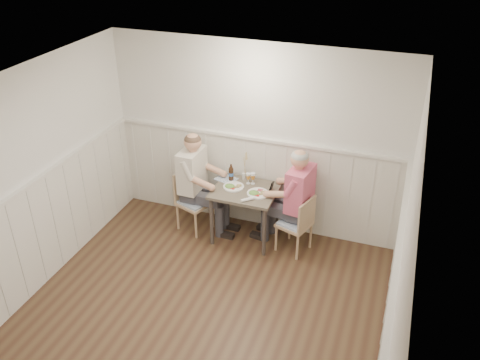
{
  "coord_description": "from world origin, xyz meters",
  "views": [
    {
      "loc": [
        1.85,
        -3.58,
        4.11
      ],
      "look_at": [
        -0.0,
        1.64,
        1.0
      ],
      "focal_mm": 38.0,
      "sensor_mm": 36.0,
      "label": 1
    }
  ],
  "objects": [
    {
      "name": "plate_man",
      "position": [
        0.18,
        1.78,
        0.77
      ],
      "size": [
        0.29,
        0.29,
        0.07
      ],
      "color": "white",
      "rests_on": "dining_table"
    },
    {
      "name": "room_shell",
      "position": [
        0.0,
        0.0,
        1.52
      ],
      "size": [
        4.04,
        4.54,
        2.6
      ],
      "color": "white",
      "rests_on": "ground"
    },
    {
      "name": "chair_left",
      "position": [
        -0.77,
        1.83,
        0.46
      ],
      "size": [
        0.52,
        0.52,
        0.86
      ],
      "color": "tan",
      "rests_on": "ground"
    },
    {
      "name": "man_in_pink",
      "position": [
        0.67,
        1.9,
        0.6
      ],
      "size": [
        0.71,
        0.49,
        1.43
      ],
      "color": "#3F3F47",
      "rests_on": "ground"
    },
    {
      "name": "plate_diner",
      "position": [
        -0.18,
        1.83,
        0.77
      ],
      "size": [
        0.28,
        0.28,
        0.07
      ],
      "color": "white",
      "rests_on": "dining_table"
    },
    {
      "name": "dining_table",
      "position": [
        -0.0,
        1.84,
        0.64
      ],
      "size": [
        0.83,
        0.7,
        0.75
      ],
      "color": "brown",
      "rests_on": "ground"
    },
    {
      "name": "grass_vase",
      "position": [
        -0.11,
        2.1,
        0.95
      ],
      "size": [
        0.05,
        0.05,
        0.44
      ],
      "color": "silver",
      "rests_on": "dining_table"
    },
    {
      "name": "beer_glass_b",
      "position": [
        -0.01,
        2.01,
        0.85
      ],
      "size": [
        0.06,
        0.06,
        0.15
      ],
      "color": "silver",
      "rests_on": "dining_table"
    },
    {
      "name": "chair_right",
      "position": [
        0.74,
        1.78,
        0.44
      ],
      "size": [
        0.48,
        0.48,
        0.81
      ],
      "color": "tan",
      "rests_on": "ground"
    },
    {
      "name": "ground_plane",
      "position": [
        0.0,
        0.0,
        0.0
      ],
      "size": [
        4.5,
        4.5,
        0.0
      ],
      "primitive_type": "plane",
      "color": "#452C1D"
    },
    {
      "name": "beer_bottle",
      "position": [
        -0.26,
        2.02,
        0.86
      ],
      "size": [
        0.07,
        0.07,
        0.24
      ],
      "color": "black",
      "rests_on": "dining_table"
    },
    {
      "name": "diner_cream",
      "position": [
        -0.72,
        1.87,
        0.61
      ],
      "size": [
        0.68,
        0.47,
        1.45
      ],
      "color": "#3F3F47",
      "rests_on": "ground"
    },
    {
      "name": "beer_glass_a",
      "position": [
        0.05,
        2.02,
        0.86
      ],
      "size": [
        0.06,
        0.06,
        0.16
      ],
      "color": "silver",
      "rests_on": "dining_table"
    },
    {
      "name": "wainscot",
      "position": [
        0.0,
        0.69,
        0.69
      ],
      "size": [
        4.0,
        4.49,
        1.34
      ],
      "color": "silver",
      "rests_on": "ground"
    },
    {
      "name": "gingham_mat",
      "position": [
        -0.33,
        2.02,
        0.75
      ],
      "size": [
        0.32,
        0.29,
        0.01
      ],
      "color": "#51729F",
      "rests_on": "dining_table"
    },
    {
      "name": "rolled_napkin",
      "position": [
        0.12,
        1.59,
        0.77
      ],
      "size": [
        0.16,
        0.16,
        0.04
      ],
      "color": "white",
      "rests_on": "dining_table"
    }
  ]
}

